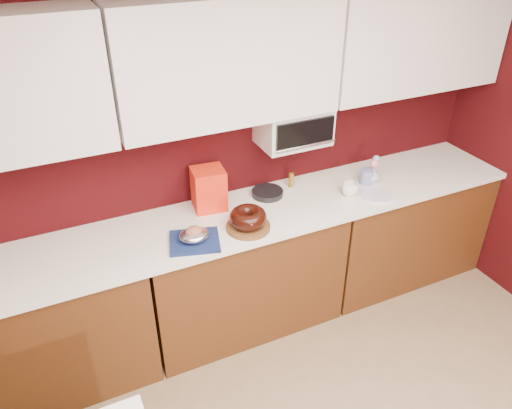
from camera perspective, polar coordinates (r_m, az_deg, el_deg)
The scene contains 24 objects.
wall_back at distance 3.27m, azimuth -4.06°, elevation 6.63°, with size 4.00×0.02×2.50m, color #360709.
base_cabinet_left at distance 3.31m, azimuth -23.92°, elevation -13.33°, with size 1.31×0.58×0.86m, color #522B10.
base_cabinet_center at distance 3.46m, azimuth -1.65°, elevation -7.79°, with size 1.31×0.58×0.86m, color #522B10.
base_cabinet_right at distance 4.06m, azimuth 15.86°, elevation -2.45°, with size 1.31×0.58×0.86m, color #522B10.
countertop at distance 3.19m, azimuth -1.77°, elevation -1.53°, with size 4.00×0.62×0.04m, color white.
upper_cabinet_center at distance 2.91m, azimuth -3.27°, elevation 16.13°, with size 1.31×0.33×0.70m, color white.
upper_cabinet_right at distance 3.61m, azimuth 17.76°, elevation 17.81°, with size 1.31×0.33×0.70m, color white.
toaster_oven at distance 3.27m, azimuth 4.26°, elevation 9.04°, with size 0.45×0.30×0.25m, color white.
toaster_oven_door at distance 3.14m, azimuth 5.67°, elevation 8.01°, with size 0.40×0.02×0.18m, color black.
toaster_oven_handle at distance 3.16m, azimuth 5.73°, elevation 6.67°, with size 0.02×0.02×0.42m, color silver.
cake_base at distance 3.05m, azimuth -0.90°, elevation -2.57°, with size 0.27×0.27×0.03m, color brown.
bundt_cake at distance 3.01m, azimuth -0.91°, elevation -1.50°, with size 0.23×0.23×0.09m, color black.
navy_towel at distance 2.95m, azimuth -7.03°, elevation -4.20°, with size 0.29×0.24×0.02m, color navy.
foil_ham_nest at distance 2.92m, azimuth -7.08°, elevation -3.50°, with size 0.18×0.15×0.06m, color silver.
roasted_ham at distance 2.91m, azimuth -7.12°, elevation -3.10°, with size 0.10×0.09×0.07m, color #A5614B.
pandoro_box at distance 3.21m, azimuth -5.42°, elevation 1.79°, with size 0.20×0.18×0.28m, color red.
dark_pan at distance 3.39m, azimuth 1.32°, elevation 1.35°, with size 0.21×0.21×0.04m, color black.
coffee_mug at distance 3.43m, azimuth 10.68°, elevation 1.87°, with size 0.10×0.10×0.11m, color white.
blue_jar at distance 3.60m, azimuth 12.54°, elevation 3.15°, with size 0.09×0.09×0.11m, color navy.
flower_vase at distance 3.62m, azimuth 13.18°, elevation 3.41°, with size 0.09×0.09×0.13m, color #A9B4BF.
flower_pink at distance 3.58m, azimuth 13.34°, elevation 4.57°, with size 0.05×0.05×0.05m, color pink.
flower_blue at distance 3.60m, azimuth 13.58°, elevation 5.10°, with size 0.05×0.05×0.05m, color #8096CE.
china_plate at distance 3.48m, azimuth 13.62°, elevation 1.08°, with size 0.22×0.22×0.01m, color silver.
amber_bottle at distance 3.48m, azimuth 4.06°, elevation 2.80°, with size 0.03×0.03×0.10m, color brown.
Camera 1 is at (-1.04, -0.52, 2.62)m, focal length 35.00 mm.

